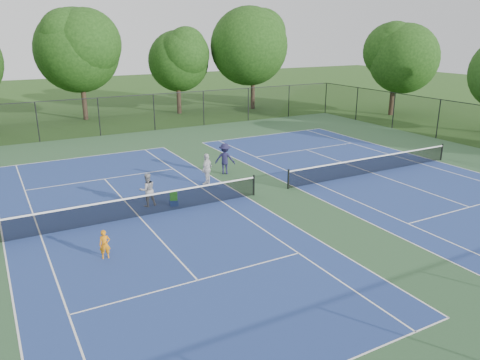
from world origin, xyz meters
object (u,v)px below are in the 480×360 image
tree_back_b (79,47)px  ball_crate (174,203)px  child_player (105,244)px  bystander_a (207,169)px  bystander_b (225,159)px  tree_side_e (396,54)px  ball_hopper (173,196)px  tree_back_d (253,42)px  instructor (147,190)px  tree_back_c (177,57)px

tree_back_b → ball_crate: tree_back_b is taller
child_player → bystander_a: (6.93, 6.04, 0.32)m
tree_back_b → bystander_b: 22.93m
tree_side_e → ball_hopper: (-28.12, -13.43, -5.31)m
tree_back_d → instructor: bearing=-130.0°
tree_side_e → bystander_b: 26.07m
tree_back_b → child_player: bearing=-100.2°
tree_side_e → instructor: bearing=-156.2°
instructor → ball_crate: 1.38m
bystander_b → ball_crate: size_ratio=4.71×
child_player → instructor: (3.08, 4.41, 0.26)m
tree_back_c → ball_hopper: 26.91m
tree_back_b → bystander_b: bearing=-81.2°
ball_hopper → ball_crate: bearing=0.0°
ball_hopper → tree_back_b: bearing=87.5°
tree_back_d → ball_hopper: (-18.12, -23.43, -6.33)m
child_player → tree_back_c: bearing=73.5°
tree_back_d → child_player: bearing=-129.2°
instructor → ball_hopper: size_ratio=3.88×
bystander_a → ball_hopper: 3.55m
tree_back_b → bystander_b: (3.41, -21.95, -5.69)m
bystander_b → ball_hopper: 5.72m
instructor → ball_hopper: bearing=151.9°
bystander_a → ball_hopper: bystander_a is taller
tree_side_e → instructor: size_ratio=5.50×
instructor → bystander_a: 4.18m
tree_back_c → bystander_b: bearing=-104.9°
bystander_a → ball_crate: bystander_a is taller
tree_back_d → ball_crate: size_ratio=27.10×
tree_back_c → tree_back_d: size_ratio=0.81×
tree_back_c → bystander_b: 22.16m
tree_back_b → child_player: (-5.27, -29.28, -6.05)m
tree_back_c → bystander_a: 23.88m
bystander_b → ball_hopper: size_ratio=4.33×
tree_back_c → child_player: size_ratio=7.71×
tree_back_b → ball_hopper: (-1.12, -25.43, -6.10)m
tree_side_e → child_player: (-32.27, -17.28, -5.26)m
tree_side_e → ball_crate: size_ratio=23.20×
tree_back_d → bystander_b: bearing=-124.3°
instructor → bystander_b: size_ratio=0.90×
tree_back_c → bystander_b: size_ratio=4.66×
tree_back_d → ball_hopper: bearing=-127.7°
tree_side_e → tree_back_b: bearing=156.0°
tree_side_e → ball_hopper: bearing=-154.5°
tree_back_c → tree_back_d: 8.17m
ball_crate → ball_hopper: size_ratio=0.92×
tree_side_e → child_player: size_ratio=8.15×
tree_back_b → instructor: bearing=-95.0°
ball_hopper → bystander_b: bearing=37.5°
bystander_b → tree_back_c: bearing=-68.7°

